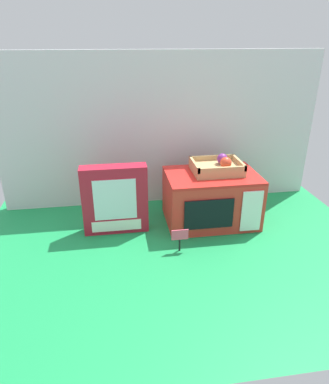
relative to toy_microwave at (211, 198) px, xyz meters
The scene contains 6 objects.
ground_plane 0.23m from the toy_microwave, behind, with size 1.70×1.70×0.00m, color #198C47.
display_back_panel 0.43m from the toy_microwave, 125.00° to the left, with size 1.61×0.03×0.76m, color silver.
toy_microwave is the anchor object (origin of this frame).
food_groups_crate 0.15m from the toy_microwave, 40.52° to the left, with size 0.22×0.18×0.08m.
cookie_set_box 0.45m from the toy_microwave, behind, with size 0.29×0.08×0.31m.
price_sign 0.31m from the toy_microwave, 130.02° to the right, with size 0.07×0.01×0.10m.
Camera 1 is at (-0.25, -1.42, 0.82)m, focal length 32.22 mm.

